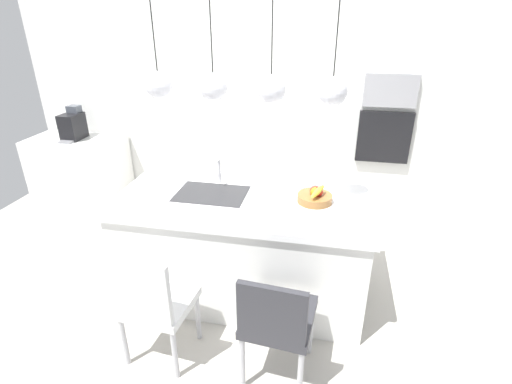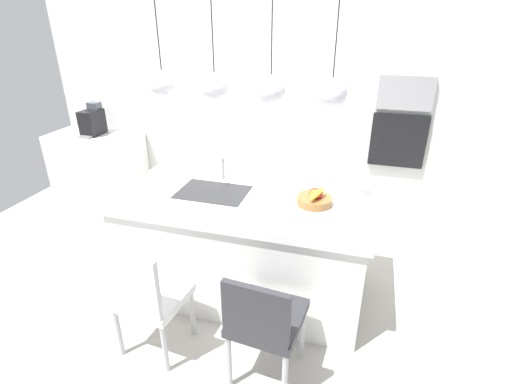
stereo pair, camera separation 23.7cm
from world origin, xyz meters
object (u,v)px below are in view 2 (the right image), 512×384
object	(u,v)px
fruit_bowl	(315,198)
coffee_machine	(92,122)
chair_near	(146,295)
microwave	(406,93)
chair_middle	(264,320)
oven	(398,140)

from	to	relation	value
fruit_bowl	coffee_machine	distance (m)	3.20
coffee_machine	chair_near	distance (m)	2.94
fruit_bowl	microwave	bearing A→B (deg)	67.64
microwave	chair_near	bearing A→B (deg)	-123.64
chair_near	chair_middle	world-z (taller)	chair_near
fruit_bowl	microwave	xyz separation A→B (m)	(0.64, 1.56, 0.54)
microwave	chair_middle	world-z (taller)	microwave
microwave	oven	xyz separation A→B (m)	(0.00, 0.00, -0.50)
chair_near	oven	bearing A→B (deg)	56.36
fruit_bowl	coffee_machine	bearing A→B (deg)	156.68
fruit_bowl	oven	distance (m)	1.69
microwave	chair_near	xyz separation A→B (m)	(-1.62, -2.43, -0.99)
microwave	chair_middle	bearing A→B (deg)	-108.13
microwave	chair_middle	xyz separation A→B (m)	(-0.79, -2.43, -0.99)
fruit_bowl	chair_near	size ratio (longest dim) A/B	0.30
fruit_bowl	oven	size ratio (longest dim) A/B	0.48
microwave	oven	bearing A→B (deg)	0.00
fruit_bowl	oven	bearing A→B (deg)	67.64
fruit_bowl	microwave	size ratio (longest dim) A/B	0.50
microwave	chair_near	distance (m)	3.08
coffee_machine	oven	xyz separation A→B (m)	(3.58, 0.30, -0.01)
fruit_bowl	microwave	world-z (taller)	microwave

